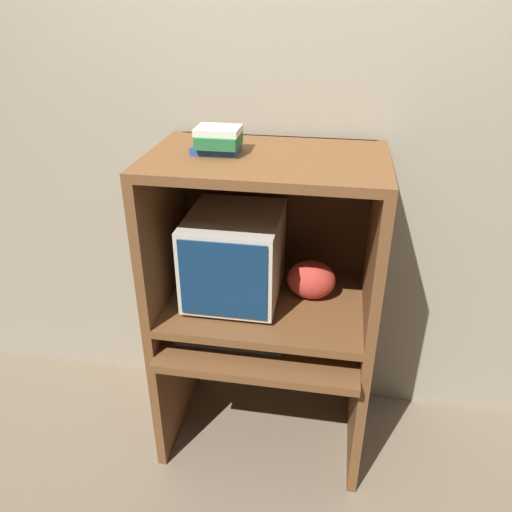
# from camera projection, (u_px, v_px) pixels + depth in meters

# --- Properties ---
(ground_plane) EXTENTS (12.00, 12.00, 0.00)m
(ground_plane) POSITION_uv_depth(u_px,v_px,m) (254.00, 478.00, 2.25)
(ground_plane) COLOR #756651
(wall_back) EXTENTS (6.00, 0.06, 2.60)m
(wall_back) POSITION_uv_depth(u_px,v_px,m) (279.00, 155.00, 2.20)
(wall_back) COLOR gray
(wall_back) RESTS_ON ground_plane
(desk_base) EXTENTS (0.90, 0.64, 0.63)m
(desk_base) POSITION_uv_depth(u_px,v_px,m) (263.00, 371.00, 2.28)
(desk_base) COLOR brown
(desk_base) RESTS_ON ground_plane
(desk_monitor_shelf) EXTENTS (0.90, 0.58, 0.13)m
(desk_monitor_shelf) POSITION_uv_depth(u_px,v_px,m) (265.00, 307.00, 2.16)
(desk_monitor_shelf) COLOR brown
(desk_monitor_shelf) RESTS_ON desk_base
(hutch_upper) EXTENTS (0.90, 0.58, 0.64)m
(hutch_upper) POSITION_uv_depth(u_px,v_px,m) (268.00, 208.00, 1.98)
(hutch_upper) COLOR brown
(hutch_upper) RESTS_ON desk_monitor_shelf
(crt_monitor) EXTENTS (0.38, 0.44, 0.38)m
(crt_monitor) POSITION_uv_depth(u_px,v_px,m) (235.00, 255.00, 2.09)
(crt_monitor) COLOR beige
(crt_monitor) RESTS_ON desk_monitor_shelf
(keyboard) EXTENTS (0.45, 0.16, 0.03)m
(keyboard) POSITION_uv_depth(u_px,v_px,m) (231.00, 337.00, 2.11)
(keyboard) COLOR #2D2D30
(keyboard) RESTS_ON desk_base
(mouse) EXTENTS (0.06, 0.04, 0.03)m
(mouse) POSITION_uv_depth(u_px,v_px,m) (295.00, 345.00, 2.06)
(mouse) COLOR #28282B
(mouse) RESTS_ON desk_base
(snack_bag) EXTENTS (0.21, 0.16, 0.17)m
(snack_bag) POSITION_uv_depth(u_px,v_px,m) (311.00, 280.00, 2.14)
(snack_bag) COLOR #BC382D
(snack_bag) RESTS_ON desk_monitor_shelf
(book_stack) EXTENTS (0.18, 0.15, 0.10)m
(book_stack) POSITION_uv_depth(u_px,v_px,m) (218.00, 140.00, 1.85)
(book_stack) COLOR navy
(book_stack) RESTS_ON hutch_upper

